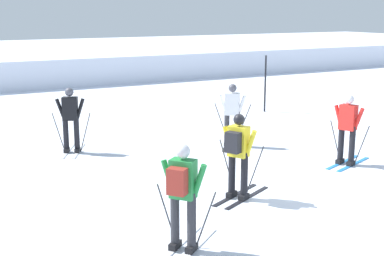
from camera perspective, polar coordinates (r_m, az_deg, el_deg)
The scene contains 8 objects.
ground_plane at distance 11.67m, azimuth 11.27°, elevation -6.14°, with size 120.00×120.00×0.00m, color silver.
far_snow_ridge at distance 29.43m, azimuth -14.55°, elevation 6.19°, with size 80.00×6.51×1.36m, color silver.
skier_yellow at distance 10.52m, azimuth 4.85°, elevation -2.57°, with size 1.60×1.03×1.71m.
skier_green at distance 8.22m, azimuth -1.01°, elevation -6.84°, with size 1.49×1.27×1.71m.
skier_red at distance 13.35m, azimuth 16.08°, elevation 0.03°, with size 1.63×0.95×1.71m.
skier_white at distance 14.67m, azimuth 4.26°, elevation 1.57°, with size 1.31×1.47×1.71m.
skier_black at distance 14.30m, azimuth -12.67°, elevation 1.01°, with size 1.06×1.59×1.71m.
trail_marker_pole at distance 19.83m, azimuth 7.72°, elevation 4.64°, with size 0.06×0.06×2.05m, color black.
Camera 1 is at (-7.21, -8.41, 3.66)m, focal length 50.64 mm.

